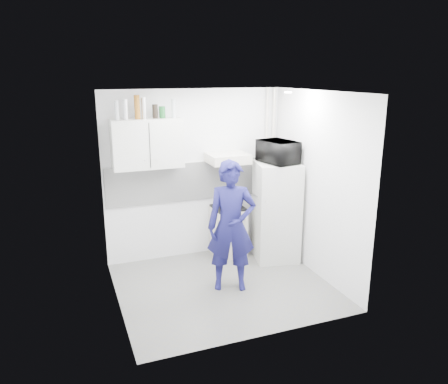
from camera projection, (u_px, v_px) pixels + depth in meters
name	position (u px, v px, depth m)	size (l,w,h in m)	color
floor	(223.00, 286.00, 5.97)	(2.80, 2.80, 0.00)	slate
ceiling	(223.00, 92.00, 5.28)	(2.80, 2.80, 0.00)	white
wall_back	(195.00, 174.00, 6.75)	(2.80, 2.80, 0.00)	white
wall_left	(113.00, 206.00, 5.15)	(2.60, 2.60, 0.00)	white
wall_right	(317.00, 185.00, 6.11)	(2.60, 2.60, 0.00)	white
person	(231.00, 226.00, 5.72)	(0.64, 0.42, 1.75)	#15144C
stove	(228.00, 232.00, 6.93)	(0.48, 0.48, 0.77)	beige
fridge	(276.00, 212.00, 6.69)	(0.63, 0.63, 1.53)	silver
stove_top	(228.00, 207.00, 6.82)	(0.46, 0.46, 0.03)	black
saucepan	(231.00, 203.00, 6.88)	(0.16, 0.16, 0.09)	silver
microwave	(278.00, 152.00, 6.45)	(0.41, 0.60, 0.33)	black
bottle_a	(117.00, 110.00, 5.93)	(0.06, 0.06, 0.26)	#B2B7BC
bottle_b	(125.00, 109.00, 5.97)	(0.07, 0.07, 0.28)	silver
bottle_c	(137.00, 107.00, 6.02)	(0.08, 0.08, 0.33)	brown
bottle_d	(144.00, 108.00, 6.05)	(0.07, 0.07, 0.29)	silver
canister_a	(155.00, 111.00, 6.12)	(0.08, 0.08, 0.20)	black
canister_b	(162.00, 112.00, 6.16)	(0.09, 0.09, 0.17)	#144C1E
bottle_e	(174.00, 108.00, 6.20)	(0.07, 0.07, 0.26)	#B2B7BC
upper_cabinet	(147.00, 144.00, 6.19)	(1.00, 0.35, 0.70)	silver
range_hood	(228.00, 158.00, 6.61)	(0.60, 0.50, 0.14)	beige
backsplash	(195.00, 181.00, 6.77)	(2.74, 0.03, 0.60)	white
pipe_a	(272.00, 169.00, 7.13)	(0.05, 0.05, 2.60)	beige
pipe_b	(266.00, 170.00, 7.09)	(0.04, 0.04, 2.60)	beige
ceiling_spot_fixture	(288.00, 92.00, 5.82)	(0.10, 0.10, 0.02)	white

